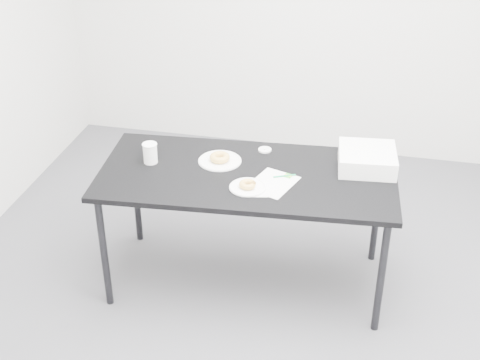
% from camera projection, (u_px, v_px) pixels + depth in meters
% --- Properties ---
extents(floor, '(4.00, 4.00, 0.00)m').
position_uv_depth(floor, '(259.00, 293.00, 4.12)').
color(floor, '#49484D').
rests_on(floor, ground).
extents(table, '(1.76, 0.92, 0.78)m').
position_uv_depth(table, '(247.00, 182.00, 3.87)').
color(table, black).
rests_on(table, floor).
extents(scorecard, '(0.30, 0.34, 0.00)m').
position_uv_depth(scorecard, '(272.00, 183.00, 3.74)').
color(scorecard, silver).
rests_on(scorecard, table).
extents(logo_patch, '(0.06, 0.06, 0.00)m').
position_uv_depth(logo_patch, '(288.00, 176.00, 3.80)').
color(logo_patch, green).
rests_on(logo_patch, scorecard).
extents(pen, '(0.12, 0.06, 0.01)m').
position_uv_depth(pen, '(284.00, 176.00, 3.80)').
color(pen, '#0C844B').
rests_on(pen, scorecard).
extents(napkin, '(0.17, 0.17, 0.00)m').
position_uv_depth(napkin, '(254.00, 190.00, 3.67)').
color(napkin, silver).
rests_on(napkin, table).
extents(plate_near, '(0.21, 0.21, 0.01)m').
position_uv_depth(plate_near, '(248.00, 187.00, 3.69)').
color(plate_near, white).
rests_on(plate_near, napkin).
extents(donut_near, '(0.10, 0.10, 0.03)m').
position_uv_depth(donut_near, '(248.00, 184.00, 3.68)').
color(donut_near, gold).
rests_on(donut_near, plate_near).
extents(plate_far, '(0.26, 0.26, 0.01)m').
position_uv_depth(plate_far, '(220.00, 161.00, 3.95)').
color(plate_far, white).
rests_on(plate_far, table).
extents(donut_far, '(0.14, 0.14, 0.04)m').
position_uv_depth(donut_far, '(220.00, 157.00, 3.94)').
color(donut_far, gold).
rests_on(donut_far, plate_far).
extents(coffee_cup, '(0.08, 0.08, 0.12)m').
position_uv_depth(coffee_cup, '(150.00, 153.00, 3.92)').
color(coffee_cup, white).
rests_on(coffee_cup, table).
extents(cup_lid, '(0.08, 0.08, 0.01)m').
position_uv_depth(cup_lid, '(265.00, 150.00, 4.07)').
color(cup_lid, silver).
rests_on(cup_lid, table).
extents(bakery_box, '(0.36, 0.36, 0.11)m').
position_uv_depth(bakery_box, '(367.00, 159.00, 3.87)').
color(bakery_box, white).
rests_on(bakery_box, table).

